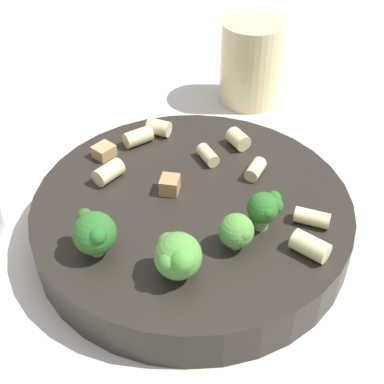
% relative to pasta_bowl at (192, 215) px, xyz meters
% --- Properties ---
extents(ground_plane, '(2.00, 2.00, 0.00)m').
position_rel_pasta_bowl_xyz_m(ground_plane, '(0.00, 0.00, -0.02)').
color(ground_plane, beige).
extents(pasta_bowl, '(0.29, 0.29, 0.04)m').
position_rel_pasta_bowl_xyz_m(pasta_bowl, '(0.00, 0.00, 0.00)').
color(pasta_bowl, '#28231E').
rests_on(pasta_bowl, ground_plane).
extents(broccoli_floret_0, '(0.03, 0.03, 0.03)m').
position_rel_pasta_bowl_xyz_m(broccoli_floret_0, '(-0.00, -0.07, 0.04)').
color(broccoli_floret_0, '#9EC175').
rests_on(broccoli_floret_0, pasta_bowl).
extents(broccoli_floret_1, '(0.04, 0.04, 0.04)m').
position_rel_pasta_bowl_xyz_m(broccoli_floret_1, '(-0.06, -0.07, 0.04)').
color(broccoli_floret_1, '#84AD60').
rests_on(broccoli_floret_1, pasta_bowl).
extents(broccoli_floret_2, '(0.03, 0.03, 0.04)m').
position_rel_pasta_bowl_xyz_m(broccoli_floret_2, '(0.03, -0.06, 0.04)').
color(broccoli_floret_2, '#84AD60').
rests_on(broccoli_floret_2, pasta_bowl).
extents(broccoli_floret_3, '(0.04, 0.04, 0.04)m').
position_rel_pasta_bowl_xyz_m(broccoli_floret_3, '(-0.10, -0.01, 0.04)').
color(broccoli_floret_3, '#9EC175').
rests_on(broccoli_floret_3, pasta_bowl).
extents(rigatoni_0, '(0.03, 0.03, 0.02)m').
position_rel_pasta_bowl_xyz_m(rigatoni_0, '(0.03, 0.11, 0.03)').
color(rigatoni_0, beige).
rests_on(rigatoni_0, pasta_bowl).
extents(rigatoni_1, '(0.03, 0.02, 0.01)m').
position_rel_pasta_bowl_xyz_m(rigatoni_1, '(0.07, 0.00, 0.02)').
color(rigatoni_1, beige).
rests_on(rigatoni_1, pasta_bowl).
extents(rigatoni_2, '(0.02, 0.03, 0.01)m').
position_rel_pasta_bowl_xyz_m(rigatoni_2, '(0.04, 0.04, 0.02)').
color(rigatoni_2, beige).
rests_on(rigatoni_2, pasta_bowl).
extents(rigatoni_3, '(0.03, 0.03, 0.01)m').
position_rel_pasta_bowl_xyz_m(rigatoni_3, '(0.07, -0.08, 0.02)').
color(rigatoni_3, beige).
rests_on(rigatoni_3, pasta_bowl).
extents(rigatoni_4, '(0.03, 0.02, 0.02)m').
position_rel_pasta_bowl_xyz_m(rigatoni_4, '(-0.05, 0.07, 0.03)').
color(rigatoni_4, beige).
rests_on(rigatoni_4, pasta_bowl).
extents(rigatoni_5, '(0.02, 0.02, 0.02)m').
position_rel_pasta_bowl_xyz_m(rigatoni_5, '(0.08, 0.05, 0.03)').
color(rigatoni_5, beige).
rests_on(rigatoni_5, pasta_bowl).
extents(rigatoni_6, '(0.03, 0.03, 0.02)m').
position_rel_pasta_bowl_xyz_m(rigatoni_6, '(0.05, -0.10, 0.03)').
color(rigatoni_6, beige).
rests_on(rigatoni_6, pasta_bowl).
extents(rigatoni_7, '(0.03, 0.02, 0.02)m').
position_rel_pasta_bowl_xyz_m(rigatoni_7, '(-0.00, 0.11, 0.03)').
color(rigatoni_7, beige).
rests_on(rigatoni_7, pasta_bowl).
extents(chicken_chunk_0, '(0.02, 0.02, 0.02)m').
position_rel_pasta_bowl_xyz_m(chicken_chunk_0, '(-0.01, 0.02, 0.03)').
color(chicken_chunk_0, tan).
rests_on(chicken_chunk_0, pasta_bowl).
extents(chicken_chunk_1, '(0.02, 0.02, 0.01)m').
position_rel_pasta_bowl_xyz_m(chicken_chunk_1, '(-0.04, 0.10, 0.02)').
color(chicken_chunk_1, tan).
rests_on(chicken_chunk_1, pasta_bowl).
extents(drinking_glass, '(0.08, 0.08, 0.10)m').
position_rel_pasta_bowl_xyz_m(drinking_glass, '(0.19, 0.17, 0.02)').
color(drinking_glass, beige).
rests_on(drinking_glass, ground_plane).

